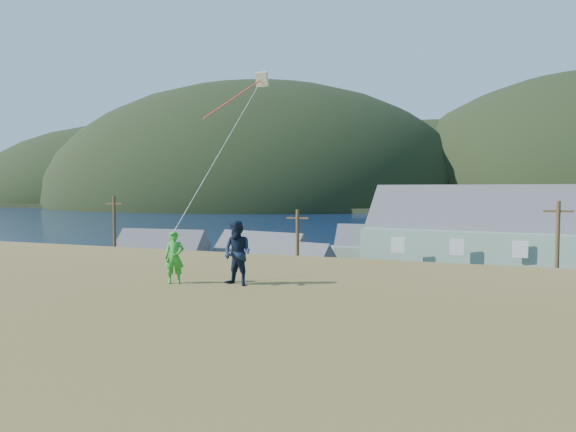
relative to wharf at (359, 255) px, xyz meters
The scene contains 16 objects.
ground 40.45m from the wharf, 81.47° to the right, with size 900.00×900.00×0.00m, color #0A1638.
grass_strip 42.43m from the wharf, 81.87° to the right, with size 110.00×8.00×0.10m, color #4C3D19.
waterfront_lot 23.77m from the wharf, 75.38° to the right, with size 72.00×36.00×0.12m, color #28282B.
wharf is the anchor object (origin of this frame).
far_shore 290.06m from the wharf, 88.81° to the left, with size 900.00×320.00×2.00m, color black.
far_hills 242.97m from the wharf, 80.14° to the left, with size 760.00×265.00×143.00m.
lodge 31.48m from the wharf, 41.56° to the right, with size 36.37×14.19×12.46m.
shed_teal 32.67m from the wharf, 114.06° to the right, with size 9.53×7.09×7.16m.
shed_palegreen_near 27.11m from the wharf, 98.59° to the right, with size 10.45×7.68×6.88m.
shed_white 32.04m from the wharf, 88.79° to the right, with size 9.21×7.14×6.53m.
shed_palegreen_far 13.06m from the wharf, 66.86° to the right, with size 10.65×6.60×6.87m.
utility_poles 38.97m from the wharf, 83.46° to the right, with size 32.01×0.24×9.23m.
parked_cars 19.13m from the wharf, 104.43° to the right, with size 24.85×12.61×1.56m.
kite_flyer_green 60.56m from the wharf, 82.29° to the right, with size 0.55×0.36×1.50m, color green.
kite_flyer_navy 60.46m from the wharf, 80.53° to the right, with size 0.88×0.69×1.81m, color black.
kite_rig 55.80m from the wharf, 81.54° to the right, with size 0.88×3.40×8.38m.
Camera 1 is at (10.23, -32.01, 9.90)m, focal length 32.00 mm.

